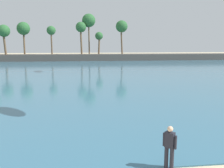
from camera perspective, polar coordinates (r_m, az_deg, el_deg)
name	(u,v)px	position (r m, az deg, el deg)	size (l,w,h in m)	color
sea	(91,63)	(58.99, -5.00, 4.80)	(220.00, 101.17, 0.06)	#386B84
palm_headland	(78,50)	(69.45, -7.97, 7.74)	(94.48, 6.22, 12.93)	#514C47
person_at_waterline	(169,146)	(9.45, 13.21, -13.93)	(0.40, 0.43, 1.67)	#23232D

